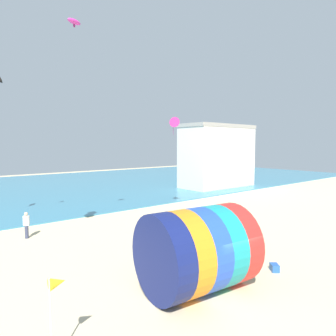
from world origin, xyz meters
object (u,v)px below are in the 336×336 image
object	(u,v)px
kite_handler	(249,254)
beach_flag	(57,287)
giant_inflatable_tube	(198,250)
kite_magenta_parafoil	(74,22)
bystander_near_water	(26,225)
cooler_box	(275,268)
kite_magenta_delta	(173,121)

from	to	relation	value
kite_handler	beach_flag	distance (m)	9.69
giant_inflatable_tube	kite_magenta_parafoil	size ratio (longest dim) A/B	4.42
kite_handler	bystander_near_water	bearing A→B (deg)	119.37
giant_inflatable_tube	cooler_box	distance (m)	4.80
giant_inflatable_tube	kite_magenta_delta	xyz separation A→B (m)	(8.34, 11.56, 6.64)
kite_magenta_parafoil	beach_flag	xyz separation A→B (m)	(-5.19, -11.07, -11.92)
kite_magenta_parafoil	bystander_near_water	bearing A→B (deg)	142.98
kite_magenta_parafoil	cooler_box	distance (m)	18.94
kite_magenta_parafoil	bystander_near_water	xyz separation A→B (m)	(-2.81, 2.12, -13.34)
giant_inflatable_tube	cooler_box	xyz separation A→B (m)	(4.39, -1.06, -1.63)
bystander_near_water	beach_flag	distance (m)	13.48
kite_magenta_delta	bystander_near_water	xyz separation A→B (m)	(-12.22, 0.90, -7.52)
kite_handler	kite_magenta_parafoil	bearing A→B (deg)	112.34
kite_magenta_parafoil	kite_magenta_delta	bearing A→B (deg)	7.35
bystander_near_water	cooler_box	world-z (taller)	bystander_near_water
beach_flag	kite_handler	bearing A→B (deg)	2.53
giant_inflatable_tube	kite_magenta_parafoil	world-z (taller)	kite_magenta_parafoil
kite_magenta_parafoil	cooler_box	world-z (taller)	kite_magenta_parafoil
bystander_near_water	kite_magenta_delta	bearing A→B (deg)	-4.23
giant_inflatable_tube	beach_flag	distance (m)	6.33
giant_inflatable_tube	bystander_near_water	size ratio (longest dim) A/B	2.68
giant_inflatable_tube	beach_flag	world-z (taller)	giant_inflatable_tube
cooler_box	beach_flag	bearing A→B (deg)	178.18
beach_flag	cooler_box	size ratio (longest dim) A/B	5.11
kite_handler	bystander_near_water	world-z (taller)	bystander_near_water
bystander_near_water	kite_handler	bearing A→B (deg)	-60.63
kite_handler	bystander_near_water	size ratio (longest dim) A/B	0.97
beach_flag	cooler_box	world-z (taller)	beach_flag
kite_handler	cooler_box	bearing A→B (deg)	-34.96
giant_inflatable_tube	cooler_box	size ratio (longest dim) A/B	9.33
kite_handler	kite_magenta_delta	world-z (taller)	kite_magenta_delta
bystander_near_water	giant_inflatable_tube	bearing A→B (deg)	-72.69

